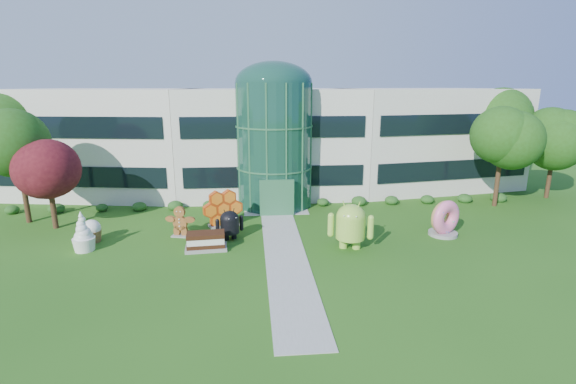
{
  "coord_description": "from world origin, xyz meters",
  "views": [
    {
      "loc": [
        -1.89,
        -21.27,
        9.66
      ],
      "look_at": [
        0.57,
        6.0,
        2.6
      ],
      "focal_mm": 26.0,
      "sensor_mm": 36.0,
      "label": 1
    }
  ],
  "objects_px": {
    "android_black": "(230,223)",
    "gingerbread": "(180,221)",
    "android_green": "(351,223)",
    "donut": "(444,218)"
  },
  "relations": [
    {
      "from": "android_green",
      "to": "donut",
      "type": "distance_m",
      "value": 6.89
    },
    {
      "from": "android_black",
      "to": "donut",
      "type": "bearing_deg",
      "value": -25.95
    },
    {
      "from": "android_black",
      "to": "gingerbread",
      "type": "relative_size",
      "value": 1.0
    },
    {
      "from": "android_green",
      "to": "donut",
      "type": "xyz_separation_m",
      "value": [
        6.67,
        1.67,
        -0.41
      ]
    },
    {
      "from": "gingerbread",
      "to": "android_black",
      "type": "bearing_deg",
      "value": -0.74
    },
    {
      "from": "donut",
      "to": "gingerbread",
      "type": "distance_m",
      "value": 17.31
    },
    {
      "from": "android_black",
      "to": "gingerbread",
      "type": "height_order",
      "value": "android_black"
    },
    {
      "from": "android_green",
      "to": "android_black",
      "type": "distance_m",
      "value": 7.67
    },
    {
      "from": "android_green",
      "to": "gingerbread",
      "type": "bearing_deg",
      "value": -179.25
    },
    {
      "from": "donut",
      "to": "android_black",
      "type": "bearing_deg",
      "value": 151.96
    }
  ]
}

